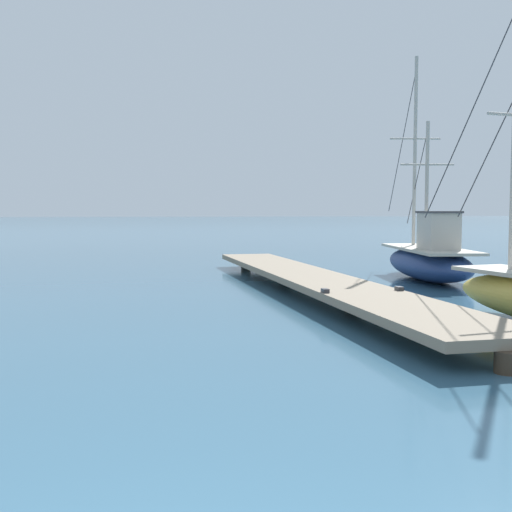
{
  "coord_description": "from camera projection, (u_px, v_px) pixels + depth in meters",
  "views": [
    {
      "loc": [
        -0.18,
        -2.24,
        2.1
      ],
      "look_at": [
        1.8,
        7.17,
        1.4
      ],
      "focal_mm": 44.63,
      "sensor_mm": 36.0,
      "label": 1
    }
  ],
  "objects": [
    {
      "name": "floating_dock",
      "position": [
        313.0,
        279.0,
        16.0
      ],
      "size": [
        2.1,
        16.5,
        0.53
      ],
      "color": "gray",
      "rests_on": "ground"
    },
    {
      "name": "fishing_boat_1",
      "position": [
        429.0,
        258.0,
        18.99
      ],
      "size": [
        2.69,
        7.61,
        6.97
      ],
      "color": "navy",
      "rests_on": "ground"
    }
  ]
}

